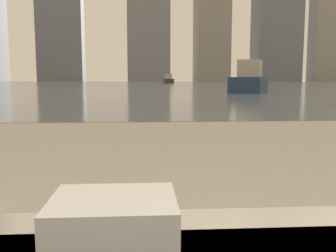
# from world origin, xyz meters

# --- Properties ---
(towel_stack) EXTENTS (0.23, 0.19, 0.08)m
(towel_stack) POSITION_xyz_m (-0.10, 0.90, 0.53)
(towel_stack) COLOR white
(towel_stack) RESTS_ON bathtub
(harbor_water) EXTENTS (180.00, 110.00, 0.01)m
(harbor_water) POSITION_xyz_m (0.00, 62.00, 0.01)
(harbor_water) COLOR slate
(harbor_water) RESTS_ON ground_plane
(harbor_boat_1) EXTENTS (3.52, 5.21, 1.85)m
(harbor_boat_1) POSITION_xyz_m (6.18, 21.92, 0.66)
(harbor_boat_1) COLOR navy
(harbor_boat_1) RESTS_ON harbor_water
(harbor_boat_2) EXTENTS (1.69, 4.44, 1.64)m
(harbor_boat_2) POSITION_xyz_m (4.47, 68.14, 0.59)
(harbor_boat_2) COLOR #2D2D33
(harbor_boat_2) RESTS_ON harbor_water
(skyline_tower_3) EXTENTS (10.05, 11.76, 47.35)m
(skyline_tower_3) POSITION_xyz_m (21.21, 118.00, 23.67)
(skyline_tower_3) COLOR gray
(skyline_tower_3) RESTS_ON ground_plane
(skyline_tower_5) EXTENTS (13.23, 6.22, 37.20)m
(skyline_tower_5) POSITION_xyz_m (59.96, 118.00, 18.60)
(skyline_tower_5) COLOR gray
(skyline_tower_5) RESTS_ON ground_plane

